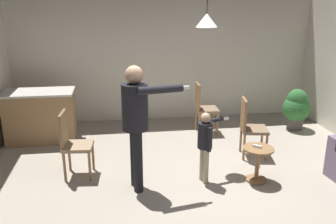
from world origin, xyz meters
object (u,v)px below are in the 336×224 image
at_px(side_table_by_couch, 258,160).
at_px(spare_remote_on_table, 257,146).
at_px(dining_chair_near_wall, 203,106).
at_px(dining_chair_centre_back, 73,142).
at_px(kitchen_counter, 40,116).
at_px(potted_plant_corner, 296,107).
at_px(person_child, 206,140).
at_px(person_adult, 136,115).
at_px(dining_chair_by_counter, 250,125).

xyz_separation_m(side_table_by_couch, spare_remote_on_table, (-0.02, 0.01, 0.21)).
distance_m(dining_chair_near_wall, dining_chair_centre_back, 2.77).
bearing_deg(kitchen_counter, potted_plant_corner, -0.92).
height_order(person_child, dining_chair_centre_back, person_child).
xyz_separation_m(person_adult, spare_remote_on_table, (1.71, -0.03, -0.55)).
xyz_separation_m(person_adult, dining_chair_near_wall, (1.41, 2.01, -0.54)).
xyz_separation_m(dining_chair_by_counter, potted_plant_corner, (1.40, 1.13, -0.09)).
bearing_deg(spare_remote_on_table, person_child, 173.89).
xyz_separation_m(dining_chair_by_counter, dining_chair_centre_back, (-2.83, -0.31, 0.00)).
bearing_deg(side_table_by_couch, person_child, 172.99).
bearing_deg(potted_plant_corner, dining_chair_by_counter, -140.96).
bearing_deg(dining_chair_centre_back, dining_chair_near_wall, 127.64).
distance_m(person_child, potted_plant_corner, 3.02).
bearing_deg(dining_chair_centre_back, kitchen_counter, -149.54).
xyz_separation_m(person_adult, person_child, (0.97, 0.05, -0.43)).
relative_size(side_table_by_couch, dining_chair_by_counter, 0.52).
height_order(side_table_by_couch, potted_plant_corner, potted_plant_corner).
bearing_deg(dining_chair_by_counter, spare_remote_on_table, -3.12).
distance_m(kitchen_counter, dining_chair_near_wall, 3.06).
relative_size(person_child, potted_plant_corner, 1.27).
bearing_deg(dining_chair_by_counter, person_child, -40.45).
height_order(side_table_by_couch, dining_chair_centre_back, dining_chair_centre_back).
xyz_separation_m(side_table_by_couch, dining_chair_centre_back, (-2.65, 0.55, 0.22)).
height_order(person_adult, potted_plant_corner, person_adult).
height_order(dining_chair_by_counter, potted_plant_corner, dining_chair_by_counter).
bearing_deg(spare_remote_on_table, kitchen_counter, 148.52).
bearing_deg(potted_plant_corner, person_child, -140.97).
height_order(person_child, dining_chair_by_counter, person_child).
height_order(side_table_by_couch, person_adult, person_adult).
distance_m(side_table_by_couch, potted_plant_corner, 2.55).
bearing_deg(person_adult, side_table_by_couch, 78.60).
distance_m(dining_chair_centre_back, spare_remote_on_table, 2.68).
xyz_separation_m(kitchen_counter, dining_chair_centre_back, (0.74, -1.53, 0.07)).
height_order(kitchen_counter, dining_chair_near_wall, dining_chair_near_wall).
distance_m(kitchen_counter, potted_plant_corner, 4.97).
distance_m(dining_chair_near_wall, spare_remote_on_table, 2.06).
height_order(potted_plant_corner, spare_remote_on_table, potted_plant_corner).
relative_size(person_adult, dining_chair_by_counter, 1.75).
bearing_deg(dining_chair_near_wall, person_adult, -32.85).
xyz_separation_m(person_adult, potted_plant_corner, (3.31, 1.95, -0.63)).
relative_size(person_adult, dining_chair_centre_back, 1.75).
bearing_deg(dining_chair_near_wall, spare_remote_on_table, 10.61).
bearing_deg(dining_chair_centre_back, potted_plant_corner, 113.62).
relative_size(dining_chair_near_wall, potted_plant_corner, 1.21).
distance_m(side_table_by_couch, dining_chair_centre_back, 2.71).
distance_m(kitchen_counter, side_table_by_couch, 3.97).
bearing_deg(dining_chair_near_wall, side_table_by_couch, 11.05).
relative_size(kitchen_counter, person_child, 1.20).
xyz_separation_m(dining_chair_by_counter, dining_chair_near_wall, (-0.51, 1.19, 0.00)).
xyz_separation_m(person_child, dining_chair_near_wall, (0.44, 1.96, -0.11)).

